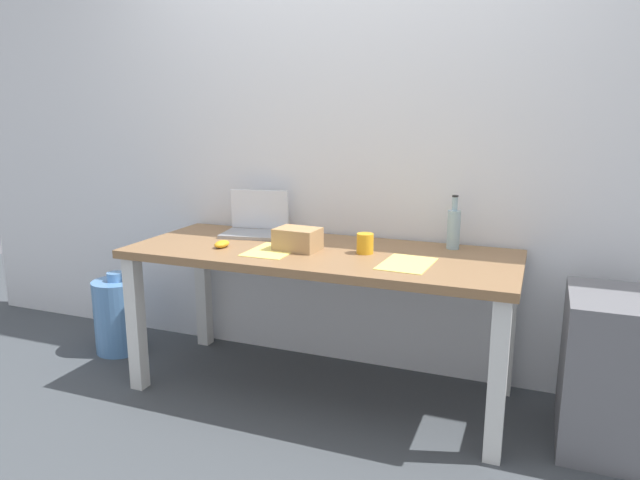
% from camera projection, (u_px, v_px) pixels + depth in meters
% --- Properties ---
extents(ground_plane, '(8.00, 8.00, 0.00)m').
position_uv_depth(ground_plane, '(320.00, 390.00, 2.93)').
color(ground_plane, '#42474C').
extents(back_wall, '(5.20, 0.08, 2.60)m').
position_uv_depth(back_wall, '(349.00, 128.00, 3.04)').
color(back_wall, white).
rests_on(back_wall, ground).
extents(desk, '(1.86, 0.74, 0.73)m').
position_uv_depth(desk, '(320.00, 269.00, 2.79)').
color(desk, olive).
rests_on(desk, ground).
extents(laptop_left, '(0.36, 0.28, 0.23)m').
position_uv_depth(laptop_left, '(256.00, 225.00, 3.11)').
color(laptop_left, gray).
rests_on(laptop_left, desk).
extents(beer_bottle, '(0.06, 0.06, 0.26)m').
position_uv_depth(beer_bottle, '(454.00, 228.00, 2.78)').
color(beer_bottle, '#99B7C1').
rests_on(beer_bottle, desk).
extents(computer_mouse, '(0.06, 0.10, 0.03)m').
position_uv_depth(computer_mouse, '(222.00, 244.00, 2.82)').
color(computer_mouse, gold).
rests_on(computer_mouse, desk).
extents(cardboard_box, '(0.22, 0.17, 0.11)m').
position_uv_depth(cardboard_box, '(298.00, 239.00, 2.76)').
color(cardboard_box, tan).
rests_on(cardboard_box, desk).
extents(coffee_mug, '(0.08, 0.08, 0.09)m').
position_uv_depth(coffee_mug, '(365.00, 243.00, 2.70)').
color(coffee_mug, gold).
rests_on(coffee_mug, desk).
extents(paper_sheet_front_right, '(0.23, 0.31, 0.00)m').
position_uv_depth(paper_sheet_front_right, '(407.00, 264.00, 2.52)').
color(paper_sheet_front_right, '#F4E06B').
rests_on(paper_sheet_front_right, desk).
extents(paper_yellow_folder, '(0.21, 0.30, 0.00)m').
position_uv_depth(paper_yellow_folder, '(272.00, 251.00, 2.75)').
color(paper_yellow_folder, '#F4E06B').
rests_on(paper_yellow_folder, desk).
extents(water_cooler_jug, '(0.28, 0.28, 0.48)m').
position_uv_depth(water_cooler_jug, '(119.00, 315.00, 3.37)').
color(water_cooler_jug, '#598CC6').
rests_on(water_cooler_jug, ground).
extents(filing_cabinet, '(0.40, 0.48, 0.66)m').
position_uv_depth(filing_cabinet, '(614.00, 372.00, 2.38)').
color(filing_cabinet, slate).
rests_on(filing_cabinet, ground).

